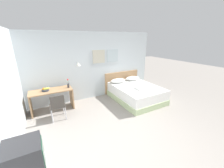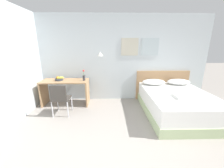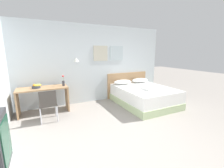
% 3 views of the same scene
% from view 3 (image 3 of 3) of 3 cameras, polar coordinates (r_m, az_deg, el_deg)
% --- Properties ---
extents(ground_plane, '(24.00, 24.00, 0.00)m').
position_cam_3_polar(ground_plane, '(3.15, 11.11, -21.67)').
color(ground_plane, gray).
extents(wall_back, '(5.65, 0.31, 2.65)m').
position_cam_3_polar(wall_back, '(5.29, -7.95, 7.49)').
color(wall_back, silver).
rests_on(wall_back, ground_plane).
extents(bed, '(1.59, 2.06, 0.59)m').
position_cam_3_polar(bed, '(5.19, 11.98, -4.45)').
color(bed, '#B2C693').
rests_on(bed, ground_plane).
extents(headboard, '(1.71, 0.06, 0.95)m').
position_cam_3_polar(headboard, '(5.98, 5.84, -0.21)').
color(headboard, '#A87F56').
rests_on(headboard, ground_plane).
extents(pillow_left, '(0.69, 0.42, 0.16)m').
position_cam_3_polar(pillow_left, '(5.50, 4.07, 0.76)').
color(pillow_left, white).
rests_on(pillow_left, bed).
extents(pillow_right, '(0.69, 0.42, 0.16)m').
position_cam_3_polar(pillow_right, '(5.92, 10.53, 1.39)').
color(pillow_right, white).
rests_on(pillow_right, bed).
extents(folded_towel_near_foot, '(0.26, 0.35, 0.06)m').
position_cam_3_polar(folded_towel_near_foot, '(4.81, 13.45, -1.79)').
color(folded_towel_near_foot, white).
rests_on(folded_towel_near_foot, bed).
extents(desk, '(1.35, 0.58, 0.75)m').
position_cam_3_polar(desk, '(4.74, -24.70, -3.78)').
color(desk, '#A87F56').
rests_on(desk, ground_plane).
extents(desk_chair, '(0.42, 0.42, 0.83)m').
position_cam_3_polar(desk_chair, '(4.08, -23.19, -6.76)').
color(desk_chair, '#3D3833').
rests_on(desk_chair, ground_plane).
extents(fruit_bowl, '(0.26, 0.22, 0.12)m').
position_cam_3_polar(fruit_bowl, '(4.68, -26.89, -0.83)').
color(fruit_bowl, '#333842').
rests_on(fruit_bowl, desk).
extents(flower_vase, '(0.07, 0.07, 0.32)m').
position_cam_3_polar(flower_vase, '(4.68, -18.04, 0.75)').
color(flower_vase, '#333338').
rests_on(flower_vase, desk).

